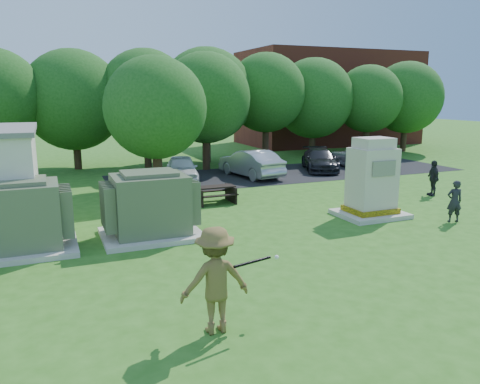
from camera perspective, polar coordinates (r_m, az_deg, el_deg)
name	(u,v)px	position (r m, az deg, el deg)	size (l,w,h in m)	color
ground	(301,274)	(11.89, 7.47, -9.84)	(120.00, 120.00, 0.00)	#2D6619
brick_building	(328,98)	(43.49, 10.64, 11.16)	(15.00, 8.00, 8.00)	maroon
parking_strip	(290,173)	(26.62, 6.16, 2.34)	(20.00, 6.00, 0.01)	#232326
transformer_left	(19,218)	(14.48, -25.39, -2.92)	(3.00, 2.40, 2.07)	beige
transformer_right	(150,206)	(14.72, -10.89, -1.74)	(3.00, 2.40, 2.07)	beige
generator_cabinet	(372,182)	(17.51, 15.76, 1.13)	(2.35, 1.92, 2.86)	beige
picnic_table	(215,193)	(19.08, -3.11, -0.06)	(1.65, 1.23, 0.70)	black
batter	(215,280)	(8.78, -3.05, -10.68)	(1.31, 0.75, 2.03)	brown
person_by_generator	(454,201)	(17.82, 24.68, -1.03)	(0.54, 0.35, 1.47)	black
person_walking_right	(433,178)	(22.10, 22.48, 1.59)	(0.91, 0.38, 1.56)	#242529
car_white	(182,169)	(24.01, -7.12, 2.84)	(1.54, 3.83, 1.30)	white
car_silver_a	(251,163)	(25.16, 1.31, 3.52)	(1.55, 4.43, 1.46)	#AFAEB3
car_dark	(320,160)	(27.67, 9.69, 3.88)	(1.73, 4.26, 1.24)	black
car_silver_b	(360,157)	(29.34, 14.44, 4.18)	(2.14, 4.63, 1.29)	silver
batting_equipment	(251,262)	(8.82, 1.34, -8.50)	(1.43, 0.57, 0.21)	black
tree_row	(175,98)	(28.99, -7.91, 11.31)	(41.30, 13.30, 7.30)	#47301E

